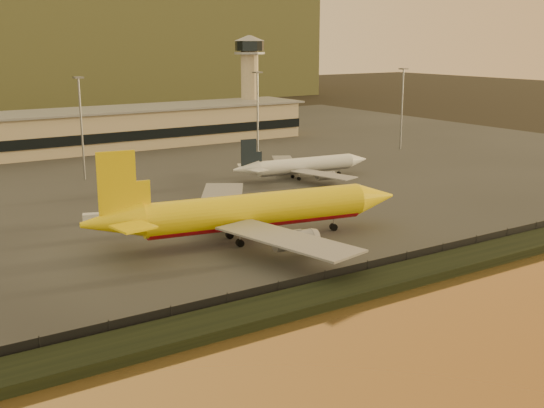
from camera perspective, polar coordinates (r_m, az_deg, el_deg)
The scene contains 11 objects.
ground at distance 111.63m, azimuth 2.78°, elevation -4.41°, with size 900.00×900.00×0.00m, color black.
embankment at distance 98.96m, azimuth 8.63°, elevation -6.53°, with size 320.00×7.00×1.40m, color black.
tarmac at distance 194.24m, azimuth -13.98°, elevation 3.05°, with size 320.00×220.00×0.20m, color #2D2D2D.
perimeter_fence at distance 101.58m, azimuth 7.13°, elevation -5.58°, with size 300.00×0.05×2.20m, color black.
terminal_building at distance 218.39m, azimuth -20.40°, elevation 5.37°, with size 202.00×25.00×12.60m.
control_tower at distance 254.34m, azimuth -1.88°, elevation 10.77°, with size 11.20×11.20×35.50m.
apron_light_masts at distance 179.39m, azimuth -7.53°, elevation 7.52°, with size 152.20×12.20×25.40m.
dhl_cargo_jet at distance 118.15m, azimuth -1.76°, elevation -0.66°, with size 57.82×55.92×17.31m.
white_narrowbody_jet at distance 171.72m, azimuth 2.61°, elevation 3.23°, with size 38.22×37.07×10.98m.
gse_vehicle_yellow at distance 146.61m, azimuth 3.19°, elevation 0.45°, with size 4.02×1.81×1.81m, color yellow.
gse_vehicle_white at distance 134.92m, azimuth -14.69°, elevation -1.15°, with size 4.06×1.83×1.83m, color white.
Camera 1 is at (-62.80, -85.53, 34.68)m, focal length 45.00 mm.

